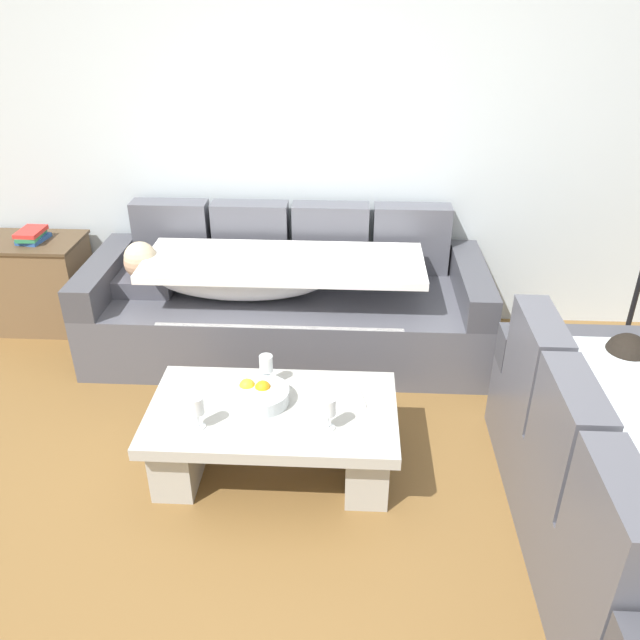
{
  "coord_description": "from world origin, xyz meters",
  "views": [
    {
      "loc": [
        0.28,
        -2.04,
        2.25
      ],
      "look_at": [
        0.13,
        1.02,
        0.55
      ],
      "focal_mm": 36.1,
      "sensor_mm": 36.0,
      "label": 1
    }
  ],
  "objects_px": {
    "coffee_table": "(273,431)",
    "wine_glass_near_left": "(197,407)",
    "couch_along_wall": "(280,304)",
    "wine_glass_far_back": "(266,365)",
    "wine_glass_near_right": "(329,408)",
    "open_magazine": "(334,397)",
    "fruit_bowl": "(260,395)",
    "side_cabinet": "(35,284)",
    "book_stack_on_cabinet": "(32,235)"
  },
  "relations": [
    {
      "from": "couch_along_wall",
      "to": "wine_glass_near_left",
      "type": "bearing_deg",
      "value": -99.73
    },
    {
      "from": "wine_glass_far_back",
      "to": "book_stack_on_cabinet",
      "type": "distance_m",
      "value": 2.09
    },
    {
      "from": "coffee_table",
      "to": "open_magazine",
      "type": "distance_m",
      "value": 0.34
    },
    {
      "from": "wine_glass_near_right",
      "to": "book_stack_on_cabinet",
      "type": "relative_size",
      "value": 0.72
    },
    {
      "from": "fruit_bowl",
      "to": "wine_glass_near_right",
      "type": "relative_size",
      "value": 1.69
    },
    {
      "from": "wine_glass_near_right",
      "to": "wine_glass_far_back",
      "type": "bearing_deg",
      "value": 133.91
    },
    {
      "from": "couch_along_wall",
      "to": "wine_glass_far_back",
      "type": "xyz_separation_m",
      "value": [
        0.04,
        -0.98,
        0.17
      ]
    },
    {
      "from": "wine_glass_near_right",
      "to": "open_magazine",
      "type": "relative_size",
      "value": 0.59
    },
    {
      "from": "wine_glass_near_right",
      "to": "wine_glass_far_back",
      "type": "height_order",
      "value": "same"
    },
    {
      "from": "wine_glass_near_right",
      "to": "wine_glass_far_back",
      "type": "distance_m",
      "value": 0.47
    },
    {
      "from": "side_cabinet",
      "to": "fruit_bowl",
      "type": "bearing_deg",
      "value": -37.77
    },
    {
      "from": "wine_glass_far_back",
      "to": "side_cabinet",
      "type": "xyz_separation_m",
      "value": [
        -1.76,
        1.21,
        -0.17
      ]
    },
    {
      "from": "open_magazine",
      "to": "book_stack_on_cabinet",
      "type": "relative_size",
      "value": 1.22
    },
    {
      "from": "fruit_bowl",
      "to": "wine_glass_near_left",
      "type": "height_order",
      "value": "wine_glass_near_left"
    },
    {
      "from": "fruit_bowl",
      "to": "open_magazine",
      "type": "bearing_deg",
      "value": 7.02
    },
    {
      "from": "coffee_table",
      "to": "couch_along_wall",
      "type": "bearing_deg",
      "value": 94.4
    },
    {
      "from": "wine_glass_near_right",
      "to": "couch_along_wall",
      "type": "bearing_deg",
      "value": 105.54
    },
    {
      "from": "wine_glass_far_back",
      "to": "coffee_table",
      "type": "bearing_deg",
      "value": -75.89
    },
    {
      "from": "wine_glass_near_left",
      "to": "wine_glass_far_back",
      "type": "relative_size",
      "value": 1.0
    },
    {
      "from": "couch_along_wall",
      "to": "fruit_bowl",
      "type": "relative_size",
      "value": 8.94
    },
    {
      "from": "wine_glass_near_left",
      "to": "wine_glass_near_right",
      "type": "distance_m",
      "value": 0.6
    },
    {
      "from": "couch_along_wall",
      "to": "open_magazine",
      "type": "xyz_separation_m",
      "value": [
        0.38,
        -1.09,
        0.06
      ]
    },
    {
      "from": "open_magazine",
      "to": "fruit_bowl",
      "type": "bearing_deg",
      "value": 174.44
    },
    {
      "from": "wine_glass_near_left",
      "to": "wine_glass_far_back",
      "type": "bearing_deg",
      "value": 53.24
    },
    {
      "from": "wine_glass_near_left",
      "to": "wine_glass_far_back",
      "type": "height_order",
      "value": "same"
    },
    {
      "from": "couch_along_wall",
      "to": "wine_glass_near_left",
      "type": "height_order",
      "value": "couch_along_wall"
    },
    {
      "from": "wine_glass_near_right",
      "to": "book_stack_on_cabinet",
      "type": "bearing_deg",
      "value": 142.87
    },
    {
      "from": "open_magazine",
      "to": "side_cabinet",
      "type": "distance_m",
      "value": 2.48
    },
    {
      "from": "fruit_bowl",
      "to": "side_cabinet",
      "type": "xyz_separation_m",
      "value": [
        -1.75,
        1.35,
        -0.1
      ]
    },
    {
      "from": "book_stack_on_cabinet",
      "to": "wine_glass_near_right",
      "type": "bearing_deg",
      "value": -37.13
    },
    {
      "from": "coffee_table",
      "to": "fruit_bowl",
      "type": "xyz_separation_m",
      "value": [
        -0.07,
        0.05,
        0.18
      ]
    },
    {
      "from": "book_stack_on_cabinet",
      "to": "side_cabinet",
      "type": "bearing_deg",
      "value": 171.81
    },
    {
      "from": "fruit_bowl",
      "to": "wine_glass_near_right",
      "type": "height_order",
      "value": "wine_glass_near_right"
    },
    {
      "from": "couch_along_wall",
      "to": "book_stack_on_cabinet",
      "type": "bearing_deg",
      "value": 172.61
    },
    {
      "from": "wine_glass_near_left",
      "to": "book_stack_on_cabinet",
      "type": "distance_m",
      "value": 2.13
    },
    {
      "from": "open_magazine",
      "to": "wine_glass_far_back",
      "type": "bearing_deg",
      "value": 150.49
    },
    {
      "from": "wine_glass_near_left",
      "to": "side_cabinet",
      "type": "bearing_deg",
      "value": 133.57
    },
    {
      "from": "fruit_bowl",
      "to": "wine_glass_near_right",
      "type": "bearing_deg",
      "value": -29.17
    },
    {
      "from": "couch_along_wall",
      "to": "fruit_bowl",
      "type": "xyz_separation_m",
      "value": [
        0.03,
        -1.13,
        0.09
      ]
    },
    {
      "from": "open_magazine",
      "to": "book_stack_on_cabinet",
      "type": "distance_m",
      "value": 2.44
    },
    {
      "from": "coffee_table",
      "to": "fruit_bowl",
      "type": "distance_m",
      "value": 0.2
    },
    {
      "from": "side_cabinet",
      "to": "book_stack_on_cabinet",
      "type": "relative_size",
      "value": 3.12
    },
    {
      "from": "book_stack_on_cabinet",
      "to": "coffee_table",
      "type": "bearing_deg",
      "value": -38.58
    },
    {
      "from": "fruit_bowl",
      "to": "wine_glass_far_back",
      "type": "xyz_separation_m",
      "value": [
        0.02,
        0.15,
        0.08
      ]
    },
    {
      "from": "wine_glass_near_right",
      "to": "book_stack_on_cabinet",
      "type": "distance_m",
      "value": 2.55
    },
    {
      "from": "wine_glass_far_back",
      "to": "book_stack_on_cabinet",
      "type": "xyz_separation_m",
      "value": [
        -1.7,
        1.2,
        0.18
      ]
    },
    {
      "from": "fruit_bowl",
      "to": "open_magazine",
      "type": "relative_size",
      "value": 1.0
    },
    {
      "from": "coffee_table",
      "to": "wine_glass_near_left",
      "type": "relative_size",
      "value": 7.23
    },
    {
      "from": "couch_along_wall",
      "to": "wine_glass_near_right",
      "type": "bearing_deg",
      "value": -74.46
    },
    {
      "from": "side_cabinet",
      "to": "couch_along_wall",
      "type": "bearing_deg",
      "value": -7.42
    }
  ]
}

